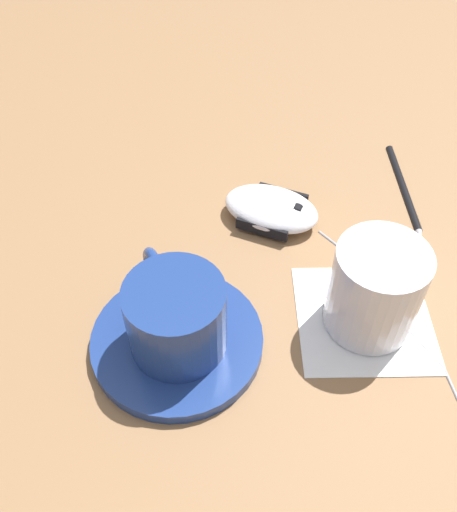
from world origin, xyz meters
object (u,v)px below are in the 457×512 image
Objects in this scene: computer_mouse at (271,209)px; pen at (405,187)px; saucer at (177,341)px; drinking_glass at (375,289)px; coffee_cup at (175,315)px.

pen is (0.16, 0.05, -0.01)m from computer_mouse.
saucer is 0.19m from drinking_glass.
coffee_cup is 1.24× the size of drinking_glass.
drinking_glass is (0.09, -0.14, 0.03)m from computer_mouse.
saucer is 1.39× the size of coffee_cup.
saucer is at bearing -169.24° from drinking_glass.
drinking_glass is (0.18, 0.03, 0.04)m from saucer.
drinking_glass is at bearing -56.64° from computer_mouse.
coffee_cup reaches higher than saucer.
drinking_glass reaches higher than computer_mouse.
computer_mouse is at bearing 63.20° from coffee_cup.
computer_mouse is (0.09, 0.17, -0.03)m from coffee_cup.
coffee_cup is at bearing -58.81° from saucer.
drinking_glass is (0.18, 0.04, -0.00)m from coffee_cup.
coffee_cup is 0.34m from pen.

